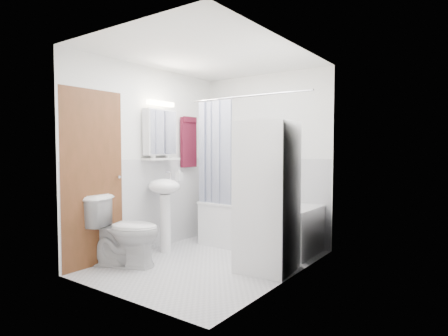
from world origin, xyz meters
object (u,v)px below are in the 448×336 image
Objects in this scene: bathtub at (259,223)px; toilet at (125,231)px; washer_dryer at (267,196)px; sink at (165,198)px.

toilet is (-0.85, -1.57, 0.07)m from bathtub.
washer_dryer is at bearing -84.21° from toilet.
washer_dryer is 1.66m from toilet.
washer_dryer is at bearing 5.00° from sink.
washer_dryer is (1.43, 0.13, 0.11)m from sink.
washer_dryer is (0.54, -0.78, 0.48)m from bathtub.
sink is at bearing -21.08° from toilet.
sink is (-0.89, -0.90, 0.37)m from bathtub.
toilet is at bearing -156.05° from washer_dryer.
sink is 1.28× the size of toilet.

